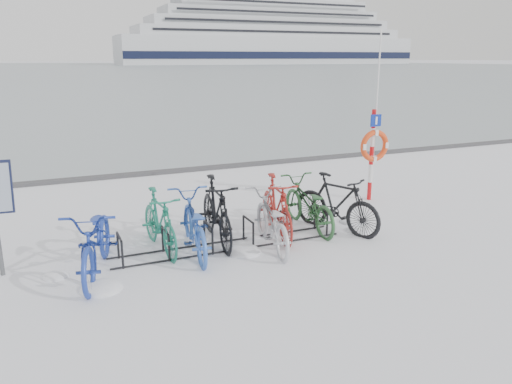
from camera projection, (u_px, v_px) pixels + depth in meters
The scene contains 15 objects.
ground at pixel (229, 247), 8.50m from camera, with size 900.00×900.00×0.00m, color white.
ice_sheet at pixel (45, 68), 145.91m from camera, with size 400.00×298.00×0.02m, color #929EA5.
quay_edge at pixel (155, 173), 13.72m from camera, with size 400.00×0.25×0.10m, color #3F3F42.
bike_rack at pixel (229, 237), 8.45m from camera, with size 4.00×0.48×0.46m.
lifebuoy_station at pixel (374, 146), 10.94m from camera, with size 0.71×0.22×3.69m.
cruise_ferry at pixel (270, 36), 229.66m from camera, with size 139.83×26.37×45.94m.
bike_0 at pixel (97, 238), 7.32m from camera, with size 0.74×2.12×1.11m, color #21399C.
bike_1 at pixel (159, 220), 8.24m from camera, with size 0.49×1.75×1.05m, color #1B7359.
bike_2 at pixel (193, 222), 8.15m from camera, with size 0.68×1.96×1.03m, color #335EBB.
bike_3 at pixel (216, 209), 8.61m from camera, with size 0.55×1.93×1.16m, color black.
bike_4 at pixel (271, 219), 8.39m from camera, with size 0.65×1.87×0.98m, color #B9BBC1.
bike_5 at pixel (277, 205), 8.92m from camera, with size 0.52×1.86×1.12m, color maroon.
bike_6 at pixel (308, 202), 9.32m from camera, with size 0.66×1.89×0.99m, color #27552D.
bike_7 at pixel (337, 202), 9.16m from camera, with size 0.52×1.84×1.10m, color black.
snow_drifts at pixel (238, 249), 8.39m from camera, with size 5.87×1.76×0.21m.
Camera 1 is at (-2.72, -7.50, 3.12)m, focal length 35.00 mm.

